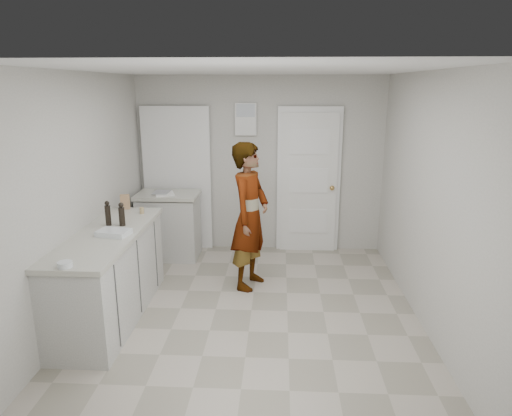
# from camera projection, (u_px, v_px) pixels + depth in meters

# --- Properties ---
(ground) EXTENTS (4.00, 4.00, 0.00)m
(ground) POSITION_uv_depth(u_px,v_px,m) (251.00, 310.00, 4.94)
(ground) COLOR gray
(ground) RESTS_ON ground
(room_shell) EXTENTS (4.00, 4.00, 4.00)m
(room_shell) POSITION_uv_depth(u_px,v_px,m) (248.00, 181.00, 6.57)
(room_shell) COLOR #ACABA3
(room_shell) RESTS_ON ground
(main_counter) EXTENTS (0.64, 1.96, 0.93)m
(main_counter) POSITION_uv_depth(u_px,v_px,m) (110.00, 278.00, 4.71)
(main_counter) COLOR silver
(main_counter) RESTS_ON ground
(side_counter) EXTENTS (0.84, 0.61, 0.93)m
(side_counter) POSITION_uv_depth(u_px,v_px,m) (169.00, 228.00, 6.39)
(side_counter) COLOR silver
(side_counter) RESTS_ON ground
(person) EXTENTS (0.61, 0.74, 1.74)m
(person) POSITION_uv_depth(u_px,v_px,m) (250.00, 216.00, 5.35)
(person) COLOR silver
(person) RESTS_ON ground
(cake_mix_box) EXTENTS (0.12, 0.08, 0.18)m
(cake_mix_box) POSITION_uv_depth(u_px,v_px,m) (125.00, 202.00, 5.43)
(cake_mix_box) COLOR #A97B54
(cake_mix_box) RESTS_ON main_counter
(spice_jar) EXTENTS (0.05, 0.05, 0.08)m
(spice_jar) POSITION_uv_depth(u_px,v_px,m) (142.00, 210.00, 5.26)
(spice_jar) COLOR tan
(spice_jar) RESTS_ON main_counter
(oil_cruet_a) EXTENTS (0.06, 0.06, 0.25)m
(oil_cruet_a) POSITION_uv_depth(u_px,v_px,m) (122.00, 215.00, 4.79)
(oil_cruet_a) COLOR black
(oil_cruet_a) RESTS_ON main_counter
(oil_cruet_b) EXTENTS (0.06, 0.06, 0.27)m
(oil_cruet_b) POSITION_uv_depth(u_px,v_px,m) (108.00, 214.00, 4.80)
(oil_cruet_b) COLOR black
(oil_cruet_b) RESTS_ON main_counter
(baking_dish) EXTENTS (0.34, 0.26, 0.05)m
(baking_dish) POSITION_uv_depth(u_px,v_px,m) (114.00, 233.00, 4.50)
(baking_dish) COLOR silver
(baking_dish) RESTS_ON main_counter
(egg_bowl) EXTENTS (0.12, 0.12, 0.05)m
(egg_bowl) POSITION_uv_depth(u_px,v_px,m) (65.00, 264.00, 3.71)
(egg_bowl) COLOR silver
(egg_bowl) RESTS_ON main_counter
(papers) EXTENTS (0.34, 0.38, 0.01)m
(papers) POSITION_uv_depth(u_px,v_px,m) (165.00, 194.00, 6.21)
(papers) COLOR white
(papers) RESTS_ON side_counter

